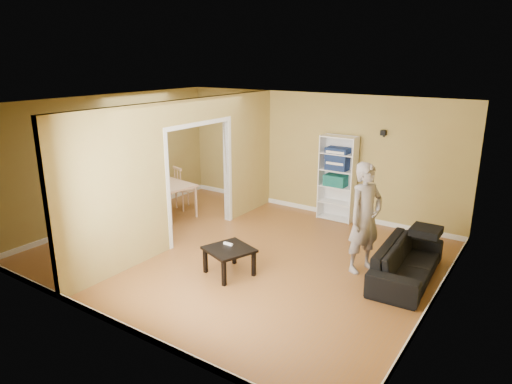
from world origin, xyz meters
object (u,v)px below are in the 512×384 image
Objects in this scene: person at (366,209)px; bookshelf at (338,178)px; sofa at (407,257)px; chair_near at (144,201)px; dining_table at (168,187)px; coffee_table at (229,252)px; chair_far at (185,187)px; chair_left at (146,188)px.

person is 1.17× the size of bookshelf.
person is at bearing 94.80° from sofa.
chair_near reaches higher than sofa.
person reaches higher than chair_near.
coffee_table is at bearing -28.36° from dining_table.
sofa is 2.90× the size of coffee_table.
bookshelf is at bearing 30.84° from dining_table.
person reaches higher than chair_far.
chair_near is at bearing 107.92° from chair_far.
chair_near reaches higher than coffee_table.
person is 3.15× the size of coffee_table.
sofa is at bearing -58.61° from person.
bookshelf reaches higher than sofa.
chair_left is at bearing 156.11° from coffee_table.
chair_far is (0.74, 0.49, 0.02)m from chair_left.
dining_table is at bearing 79.48° from chair_near.
chair_left is at bearing 110.88° from person.
chair_left is (-5.89, 0.15, 0.12)m from sofa.
chair_left reaches higher than dining_table.
bookshelf reaches higher than coffee_table.
coffee_table is 3.17m from dining_table.
coffee_table is (-2.36, -1.41, 0.01)m from sofa.
chair_left is at bearing 85.50° from sofa.
chair_near is 1.22m from chair_far.
dining_table is at bearing 151.64° from coffee_table.
chair_far is at bearing -157.27° from bookshelf.
bookshelf is (-2.04, 1.95, 0.53)m from sofa.
coffee_table is 0.69× the size of chair_left.
dining_table is 1.19× the size of chair_left.
person is at bearing 38.03° from coffee_table.
person is (-0.68, -0.09, 0.68)m from sofa.
bookshelf is 1.55× the size of dining_table.
sofa is at bearing -1.03° from dining_table.
chair_near is at bearing 163.46° from coffee_table.
bookshelf is at bearing 118.70° from chair_left.
dining_table is (-5.15, 0.09, 0.28)m from sofa.
coffee_table is 0.65× the size of chair_near.
chair_far is (-0.01, 0.55, -0.14)m from dining_table.
dining_table is 0.76m from chair_left.
chair_near is (0.74, -0.73, 0.03)m from chair_left.
person is at bearing 91.00° from chair_left.
chair_left is at bearing 125.18° from chair_near.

